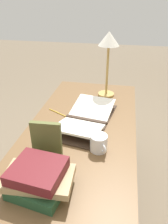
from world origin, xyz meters
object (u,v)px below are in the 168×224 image
object	(u,v)px
reading_lamp	(109,46)
pencil	(57,113)
open_book	(86,119)
coffee_mug	(99,143)
book_stack_tall	(38,178)
book_standing_upright	(47,143)

from	to	relation	value
reading_lamp	pencil	distance (m)	0.62
open_book	coffee_mug	xyz separation A→B (m)	(0.28, 0.12, 0.02)
open_book	book_stack_tall	bearing A→B (deg)	0.25
book_stack_tall	book_standing_upright	world-z (taller)	book_standing_upright
book_stack_tall	pencil	xyz separation A→B (m)	(-0.66, -0.12, -0.06)
open_book	book_standing_upright	size ratio (longest dim) A/B	2.64
book_stack_tall	pencil	bearing A→B (deg)	-169.38
reading_lamp	open_book	bearing A→B (deg)	-11.17
open_book	reading_lamp	size ratio (longest dim) A/B	1.19
book_stack_tall	coffee_mug	size ratio (longest dim) A/B	2.68
book_standing_upright	pencil	bearing A→B (deg)	-171.37
reading_lamp	pencil	world-z (taller)	reading_lamp
book_stack_tall	reading_lamp	distance (m)	1.09
open_book	pencil	world-z (taller)	open_book
book_standing_upright	reading_lamp	bearing A→B (deg)	163.21
reading_lamp	coffee_mug	distance (m)	0.80
reading_lamp	book_stack_tall	bearing A→B (deg)	-9.98
coffee_mug	open_book	bearing A→B (deg)	-156.66
reading_lamp	pencil	bearing A→B (deg)	-39.70
open_book	book_stack_tall	world-z (taller)	book_stack_tall
coffee_mug	pencil	world-z (taller)	coffee_mug
reading_lamp	book_standing_upright	bearing A→B (deg)	-13.54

